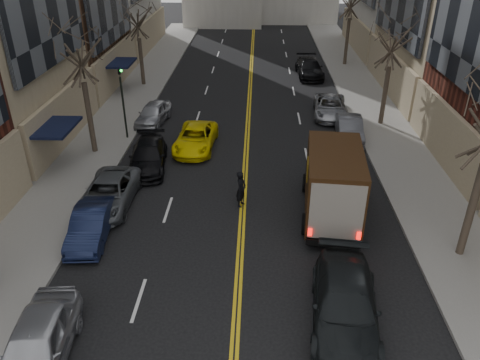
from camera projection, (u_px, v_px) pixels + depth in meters
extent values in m
cube|color=slate|center=(123.00, 110.00, 33.39)|extent=(4.00, 66.00, 0.15)
cube|color=slate|center=(377.00, 113.00, 32.80)|extent=(4.00, 66.00, 0.15)
cube|color=black|center=(54.00, 127.00, 24.41)|extent=(2.00, 3.00, 0.15)
cube|color=black|center=(41.00, 145.00, 24.95)|extent=(0.20, 3.00, 2.50)
cube|color=black|center=(120.00, 63.00, 35.81)|extent=(2.00, 3.00, 0.15)
cube|color=black|center=(110.00, 76.00, 36.35)|extent=(0.20, 3.00, 2.50)
cylinder|color=#382D23|center=(90.00, 118.00, 26.24)|extent=(0.30, 0.30, 4.05)
cylinder|color=#382D23|center=(141.00, 62.00, 37.72)|extent=(0.30, 0.30, 3.69)
cylinder|color=#382D23|center=(471.00, 211.00, 17.79)|extent=(0.30, 0.30, 3.96)
cylinder|color=#382D23|center=(385.00, 95.00, 30.11)|extent=(0.30, 0.30, 3.78)
cylinder|color=#382D23|center=(347.00, 42.00, 43.17)|extent=(0.30, 0.30, 4.14)
cylinder|color=black|center=(124.00, 108.00, 28.00)|extent=(0.12, 0.12, 3.80)
imported|color=black|center=(119.00, 69.00, 26.88)|extent=(0.15, 0.18, 0.90)
sphere|color=#0CE526|center=(121.00, 71.00, 26.81)|extent=(0.14, 0.14, 0.14)
cube|color=black|center=(330.00, 204.00, 21.26)|extent=(2.65, 6.28, 0.29)
cube|color=black|center=(330.00, 164.00, 22.75)|extent=(2.38, 1.82, 2.01)
cube|color=black|center=(334.00, 183.00, 20.14)|extent=(2.71, 4.87, 2.86)
cube|color=black|center=(333.00, 243.00, 18.70)|extent=(2.20, 0.37, 0.29)
cube|color=red|center=(310.00, 232.00, 18.58)|extent=(0.18, 0.07, 0.33)
cube|color=red|center=(359.00, 236.00, 18.37)|extent=(0.18, 0.07, 0.33)
cube|color=gold|center=(307.00, 169.00, 20.03)|extent=(0.12, 0.86, 0.86)
cube|color=gold|center=(363.00, 173.00, 19.77)|extent=(0.12, 0.86, 0.86)
cylinder|color=black|center=(305.00, 183.00, 23.16)|extent=(0.35, 0.94, 0.92)
cylinder|color=black|center=(352.00, 186.00, 22.91)|extent=(0.35, 0.94, 0.92)
cylinder|color=black|center=(305.00, 224.00, 20.00)|extent=(0.35, 0.94, 0.92)
cylinder|color=black|center=(359.00, 227.00, 19.75)|extent=(0.35, 0.94, 0.92)
imported|color=black|center=(345.00, 304.00, 15.32)|extent=(2.76, 5.53, 1.54)
cube|color=black|center=(343.00, 274.00, 15.69)|extent=(0.13, 0.04, 0.09)
cube|color=blue|center=(343.00, 274.00, 15.67)|extent=(0.10, 0.01, 0.06)
imported|color=yellow|center=(196.00, 138.00, 27.51)|extent=(2.43, 4.82, 1.31)
imported|color=black|center=(241.00, 189.00, 21.76)|extent=(0.62, 0.76, 1.78)
imported|color=#B1B3B9|center=(37.00, 345.00, 13.83)|extent=(2.18, 4.65, 1.54)
imported|color=#111835|center=(91.00, 225.00, 19.56)|extent=(1.72, 4.07, 1.31)
imported|color=#52565A|center=(109.00, 193.00, 21.87)|extent=(2.26, 4.83, 1.34)
imported|color=black|center=(148.00, 156.00, 25.32)|extent=(2.40, 4.82, 1.35)
imported|color=#B5B7BD|center=(153.00, 113.00, 31.04)|extent=(2.14, 4.22, 1.38)
imported|color=#4E4F56|center=(349.00, 129.00, 28.75)|extent=(1.70, 4.22, 1.36)
imported|color=#9A9BA1|center=(330.00, 107.00, 32.25)|extent=(2.58, 4.91, 1.32)
imported|color=black|center=(309.00, 68.00, 40.68)|extent=(2.33, 5.23, 1.49)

